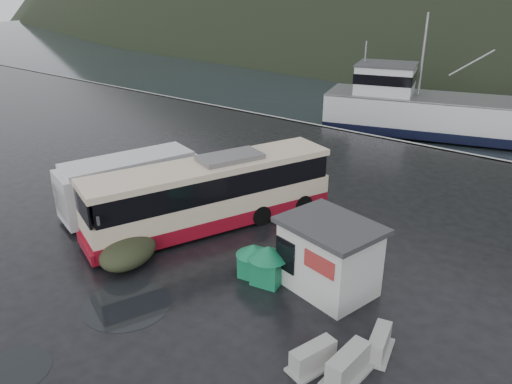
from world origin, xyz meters
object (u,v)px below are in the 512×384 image
Objects in this scene: waste_bin_left at (268,282)px; waste_bin_right at (253,275)px; ticket_kiosk at (327,288)px; jersey_barrier_b at (378,353)px; coach_bus at (213,225)px; jersey_barrier_a at (347,376)px; white_van at (133,211)px; dome_tent at (130,263)px; fishing_trawler at (450,119)px; jersey_barrier_c at (312,367)px.

waste_bin_left reaches higher than waste_bin_right.
jersey_barrier_b is (3.02, -2.08, 0.00)m from ticket_kiosk.
coach_bus is 10.42m from jersey_barrier_b.
coach_bus is at bearing -177.45° from ticket_kiosk.
waste_bin_right is 5.82m from jersey_barrier_b.
waste_bin_left is 0.89× the size of jersey_barrier_a.
white_van is 14.18m from jersey_barrier_b.
jersey_barrier_b is at bearing 9.13° from white_van.
waste_bin_left reaches higher than jersey_barrier_a.
white_van is 2.44× the size of dome_tent.
fishing_trawler reaches higher than jersey_barrier_a.
jersey_barrier_a is (2.73, -3.56, 0.00)m from ticket_kiosk.
dome_tent is 30.91m from fishing_trawler.
white_van is at bearing 163.28° from jersey_barrier_c.
jersey_barrier_b is (5.00, -1.08, 0.00)m from waste_bin_left.
jersey_barrier_b is at bearing 79.21° from jersey_barrier_a.
ticket_kiosk is at bearing 26.63° from waste_bin_left.
waste_bin_right is 0.79× the size of jersey_barrier_a.
jersey_barrier_a is 31.78m from fishing_trawler.
coach_bus is 5.38m from waste_bin_left.
waste_bin_right reaches higher than jersey_barrier_a.
jersey_barrier_b is (0.28, 1.48, 0.00)m from jersey_barrier_a.
fishing_trawler reaches higher than jersey_barrier_b.
ticket_kiosk is at bearing 19.85° from waste_bin_right.
coach_bus is at bearing 149.09° from jersey_barrier_c.
waste_bin_right is at bearing 147.11° from jersey_barrier_c.
jersey_barrier_b is at bearing 2.49° from coach_bus.
ticket_kiosk is at bearing -97.15° from fishing_trawler.
white_van is (-4.16, -1.31, 0.00)m from coach_bus.
fishing_trawler is (-7.04, 30.99, 0.00)m from jersey_barrier_a.
waste_bin_left is at bearing -3.85° from coach_bus.
jersey_barrier_a is (9.58, -4.85, 0.00)m from coach_bus.
waste_bin_left is (4.86, -2.29, 0.00)m from coach_bus.
ticket_kiosk is at bearing 24.73° from dome_tent.
ticket_kiosk is at bearing 10.66° from coach_bus.
dome_tent is at bearing 178.70° from jersey_barrier_a.
jersey_barrier_c is (8.59, -5.15, 0.00)m from coach_bus.
fishing_trawler is at bearing 100.95° from jersey_barrier_c.
fishing_trawler reaches higher than waste_bin_left.
jersey_barrier_a is (4.72, -2.56, 0.00)m from waste_bin_left.
ticket_kiosk reaches higher than waste_bin_left.
coach_bus reaches higher than dome_tent.
ticket_kiosk is 2.32× the size of jersey_barrier_b.
waste_bin_right reaches higher than dome_tent.
dome_tent is at bearing -173.02° from jersey_barrier_b.
ticket_kiosk is (7.24, 3.33, 0.00)m from dome_tent.
dome_tent is 0.80× the size of ticket_kiosk.
white_van is at bearing -166.65° from ticket_kiosk.
dome_tent reaches higher than jersey_barrier_a.
waste_bin_right is 5.11m from dome_tent.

